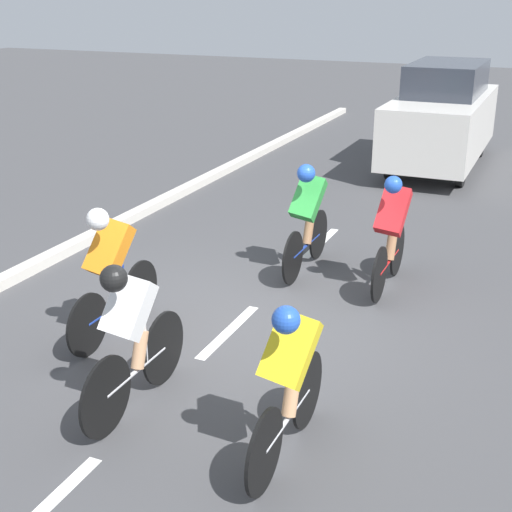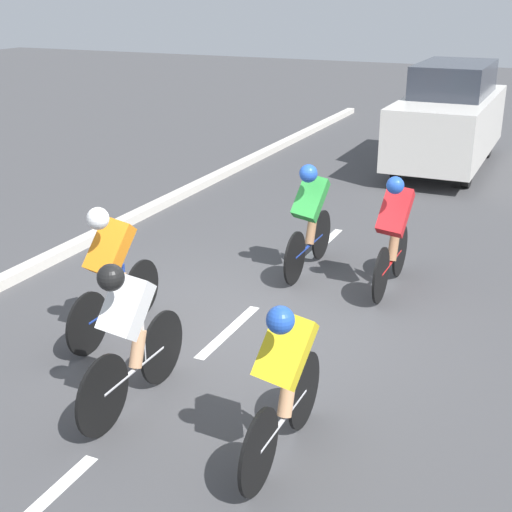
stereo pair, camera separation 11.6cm
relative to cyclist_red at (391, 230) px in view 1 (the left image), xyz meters
name	(u,v)px [view 1 (the left image)]	position (x,y,z in m)	size (l,w,h in m)	color
ground_plane	(239,321)	(1.33, 1.59, -0.80)	(60.00, 60.00, 0.00)	#424244
lane_stripe_mid	(229,331)	(1.33, 1.88, -0.79)	(0.12, 1.40, 0.01)	white
lane_stripe_far	(321,243)	(1.33, -1.32, -0.79)	(0.12, 1.40, 0.01)	white
curb	(3,281)	(4.53, 1.88, -0.73)	(0.20, 29.55, 0.14)	beige
cyclist_red	(391,230)	(0.00, 0.00, 0.00)	(0.38, 1.64, 1.54)	black
cyclist_green	(307,215)	(1.15, -0.13, 0.01)	(0.40, 1.71, 1.54)	black
cyclist_orange	(111,268)	(2.40, 2.51, 0.02)	(0.41, 1.69, 1.55)	black
cyclist_yellow	(289,377)	(-0.10, 3.77, -0.02)	(0.41, 1.64, 1.49)	black
cyclist_white	(131,332)	(1.42, 3.64, -0.01)	(0.38, 1.67, 1.51)	black
support_car	(442,116)	(0.60, -6.94, 0.28)	(1.70, 4.59, 2.15)	black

